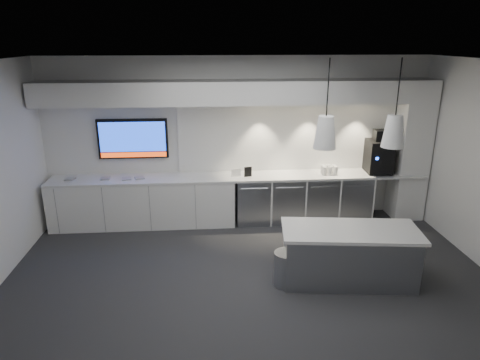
{
  "coord_description": "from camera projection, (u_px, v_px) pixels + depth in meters",
  "views": [
    {
      "loc": [
        -0.56,
        -5.22,
        3.27
      ],
      "look_at": [
        -0.07,
        1.1,
        1.17
      ],
      "focal_mm": 32.0,
      "sensor_mm": 36.0,
      "label": 1
    }
  ],
  "objects": [
    {
      "name": "cup_cluster",
      "position": [
        329.0,
        170.0,
        7.84
      ],
      "size": [
        0.29,
        0.19,
        0.16
      ],
      "primitive_type": null,
      "color": "silver",
      "rests_on": "back_counter"
    },
    {
      "name": "fridge_unit_c",
      "position": [
        319.0,
        198.0,
        8.05
      ],
      "size": [
        0.6,
        0.61,
        0.85
      ],
      "primitive_type": "cube",
      "color": "#999DA2",
      "rests_on": "floor"
    },
    {
      "name": "back_counter",
      "position": [
        239.0,
        177.0,
        7.79
      ],
      "size": [
        6.8,
        0.65,
        0.04
      ],
      "primitive_type": "cube",
      "color": "white",
      "rests_on": "left_base_cabinets"
    },
    {
      "name": "backsplash",
      "position": [
        302.0,
        136.0,
        7.96
      ],
      "size": [
        4.6,
        0.03,
        1.3
      ],
      "primitive_type": "cube",
      "color": "white",
      "rests_on": "wall_back"
    },
    {
      "name": "wall_front",
      "position": [
        287.0,
        290.0,
        3.18
      ],
      "size": [
        7.0,
        0.0,
        7.0
      ],
      "primitive_type": "plane",
      "rotation": [
        -1.57,
        0.0,
        0.0
      ],
      "color": "white",
      "rests_on": "floor"
    },
    {
      "name": "tray_b",
      "position": [
        106.0,
        178.0,
        7.59
      ],
      "size": [
        0.18,
        0.18,
        0.02
      ],
      "primitive_type": "cube",
      "rotation": [
        0.0,
        0.0,
        0.12
      ],
      "color": "#9D9D9D",
      "rests_on": "back_counter"
    },
    {
      "name": "pendant_left",
      "position": [
        325.0,
        132.0,
        5.38
      ],
      "size": [
        0.29,
        0.29,
        1.11
      ],
      "color": "white",
      "rests_on": "ceiling"
    },
    {
      "name": "island",
      "position": [
        349.0,
        255.0,
        5.97
      ],
      "size": [
        1.95,
        1.02,
        0.79
      ],
      "rotation": [
        0.0,
        0.0,
        -0.12
      ],
      "color": "#999DA2",
      "rests_on": "floor"
    },
    {
      "name": "tray_a",
      "position": [
        70.0,
        179.0,
        7.55
      ],
      "size": [
        0.18,
        0.18,
        0.02
      ],
      "primitive_type": "cube",
      "rotation": [
        0.0,
        0.0,
        -0.15
      ],
      "color": "#9D9D9D",
      "rests_on": "back_counter"
    },
    {
      "name": "wall_tv",
      "position": [
        133.0,
        139.0,
        7.7
      ],
      "size": [
        1.25,
        0.07,
        0.72
      ],
      "color": "black",
      "rests_on": "wall_back"
    },
    {
      "name": "column",
      "position": [
        411.0,
        151.0,
        7.92
      ],
      "size": [
        0.55,
        0.55,
        2.6
      ],
      "primitive_type": "cube",
      "color": "white",
      "rests_on": "floor"
    },
    {
      "name": "fridge_unit_a",
      "position": [
        253.0,
        200.0,
        7.96
      ],
      "size": [
        0.6,
        0.61,
        0.85
      ],
      "primitive_type": "cube",
      "color": "#999DA2",
      "rests_on": "floor"
    },
    {
      "name": "tray_c",
      "position": [
        127.0,
        179.0,
        7.58
      ],
      "size": [
        0.19,
        0.19,
        0.02
      ],
      "primitive_type": "cube",
      "rotation": [
        0.0,
        0.0,
        0.18
      ],
      "color": "#9D9D9D",
      "rests_on": "back_counter"
    },
    {
      "name": "tray_d",
      "position": [
        139.0,
        178.0,
        7.62
      ],
      "size": [
        0.2,
        0.2,
        0.02
      ],
      "primitive_type": "cube",
      "rotation": [
        0.0,
        0.0,
        0.34
      ],
      "color": "#9D9D9D",
      "rests_on": "back_counter"
    },
    {
      "name": "bin",
      "position": [
        286.0,
        269.0,
        5.92
      ],
      "size": [
        0.46,
        0.46,
        0.49
      ],
      "primitive_type": "cylinder",
      "rotation": [
        0.0,
        0.0,
        -0.38
      ],
      "color": "#999DA2",
      "rests_on": "floor"
    },
    {
      "name": "sign_black",
      "position": [
        248.0,
        172.0,
        7.71
      ],
      "size": [
        0.14,
        0.05,
        0.18
      ],
      "primitive_type": "cube",
      "rotation": [
        0.0,
        0.0,
        0.21
      ],
      "color": "black",
      "rests_on": "back_counter"
    },
    {
      "name": "ceiling",
      "position": [
        253.0,
        63.0,
        5.07
      ],
      "size": [
        7.0,
        7.0,
        0.0
      ],
      "primitive_type": "plane",
      "rotation": [
        3.14,
        0.0,
        0.0
      ],
      "color": "black",
      "rests_on": "wall_back"
    },
    {
      "name": "fridge_unit_b",
      "position": [
        286.0,
        199.0,
        8.0
      ],
      "size": [
        0.6,
        0.61,
        0.85
      ],
      "primitive_type": "cube",
      "color": "#999DA2",
      "rests_on": "floor"
    },
    {
      "name": "left_base_cabinets",
      "position": [
        144.0,
        202.0,
        7.81
      ],
      "size": [
        3.3,
        0.63,
        0.86
      ],
      "primitive_type": "cube",
      "color": "white",
      "rests_on": "floor"
    },
    {
      "name": "fridge_unit_d",
      "position": [
        352.0,
        197.0,
        8.1
      ],
      "size": [
        0.6,
        0.61,
        0.85
      ],
      "primitive_type": "cube",
      "color": "#999DA2",
      "rests_on": "floor"
    },
    {
      "name": "wall_back",
      "position": [
        238.0,
        139.0,
        7.91
      ],
      "size": [
        7.0,
        0.0,
        7.0
      ],
      "primitive_type": "plane",
      "rotation": [
        1.57,
        0.0,
        0.0
      ],
      "color": "white",
      "rests_on": "floor"
    },
    {
      "name": "pendant_right",
      "position": [
        394.0,
        131.0,
        5.45
      ],
      "size": [
        0.29,
        0.29,
        1.11
      ],
      "color": "white",
      "rests_on": "ceiling"
    },
    {
      "name": "coffee_machine",
      "position": [
        379.0,
        155.0,
        7.9
      ],
      "size": [
        0.47,
        0.64,
        0.8
      ],
      "rotation": [
        0.0,
        0.0,
        -0.07
      ],
      "color": "black",
      "rests_on": "back_counter"
    },
    {
      "name": "sign_white",
      "position": [
        236.0,
        173.0,
        7.72
      ],
      "size": [
        0.18,
        0.08,
        0.14
      ],
      "primitive_type": "cube",
      "rotation": [
        0.0,
        0.0,
        0.32
      ],
      "color": "white",
      "rests_on": "back_counter"
    },
    {
      "name": "soffit",
      "position": [
        239.0,
        92.0,
        7.34
      ],
      "size": [
        6.9,
        0.6,
        0.4
      ],
      "primitive_type": "cube",
      "color": "white",
      "rests_on": "wall_back"
    },
    {
      "name": "floor",
      "position": [
        251.0,
        283.0,
        6.01
      ],
      "size": [
        7.0,
        7.0,
        0.0
      ],
      "primitive_type": "plane",
      "color": "#2C2C2E",
      "rests_on": "ground"
    }
  ]
}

